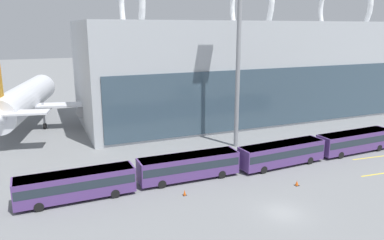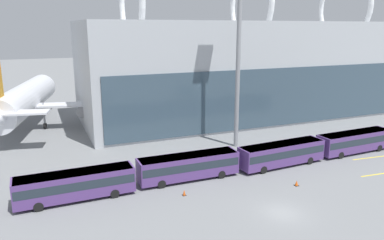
{
  "view_description": "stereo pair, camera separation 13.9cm",
  "coord_description": "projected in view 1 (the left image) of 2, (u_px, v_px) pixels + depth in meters",
  "views": [
    {
      "loc": [
        -21.96,
        -28.3,
        18.29
      ],
      "look_at": [
        0.49,
        25.07,
        4.0
      ],
      "focal_mm": 35.0,
      "sensor_mm": 36.0,
      "label": 1
    },
    {
      "loc": [
        -21.83,
        -28.36,
        18.29
      ],
      "look_at": [
        0.49,
        25.07,
        4.0
      ],
      "focal_mm": 35.0,
      "sensor_mm": 36.0,
      "label": 2
    }
  ],
  "objects": [
    {
      "name": "floodlight_mast",
      "position": [
        239.0,
        33.0,
        55.36
      ],
      "size": [
        2.72,
        2.72,
        27.87
      ],
      "color": "gray",
      "rests_on": "ground_plane"
    },
    {
      "name": "shuttle_bus_3",
      "position": [
        354.0,
        140.0,
        56.15
      ],
      "size": [
        12.74,
        3.24,
        3.15
      ],
      "rotation": [
        0.0,
        0.0,
        0.04
      ],
      "color": "#56387A",
      "rests_on": "ground_plane"
    },
    {
      "name": "airliner_at_gate_far",
      "position": [
        237.0,
        84.0,
        90.73
      ],
      "size": [
        37.34,
        35.36,
        14.91
      ],
      "rotation": [
        0.0,
        0.0,
        1.6
      ],
      "color": "silver",
      "rests_on": "ground_plane"
    },
    {
      "name": "shuttle_bus_0",
      "position": [
        76.0,
        184.0,
        40.53
      ],
      "size": [
        12.69,
        3.02,
        3.15
      ],
      "rotation": [
        0.0,
        0.0,
        0.02
      ],
      "color": "#56387A",
      "rests_on": "ground_plane"
    },
    {
      "name": "lane_stripe_1",
      "position": [
        150.0,
        178.0,
        46.96
      ],
      "size": [
        11.04,
        0.73,
        0.01
      ],
      "primitive_type": "cube",
      "rotation": [
        0.0,
        0.0,
        0.04
      ],
      "color": "yellow",
      "rests_on": "ground_plane"
    },
    {
      "name": "traffic_cone_1",
      "position": [
        297.0,
        183.0,
        44.56
      ],
      "size": [
        0.53,
        0.53,
        0.63
      ],
      "color": "black",
      "rests_on": "ground_plane"
    },
    {
      "name": "shuttle_bus_1",
      "position": [
        189.0,
        165.0,
        46.04
      ],
      "size": [
        12.67,
        2.94,
        3.15
      ],
      "rotation": [
        0.0,
        0.0,
        -0.01
      ],
      "color": "#56387A",
      "rests_on": "ground_plane"
    },
    {
      "name": "terminal_building",
      "position": [
        377.0,
        62.0,
        93.78
      ],
      "size": [
        143.99,
        25.42,
        31.12
      ],
      "color": "#B2B7BC",
      "rests_on": "ground_plane"
    },
    {
      "name": "ground_plane",
      "position": [
        283.0,
        213.0,
        37.98
      ],
      "size": [
        440.0,
        440.0,
        0.0
      ],
      "primitive_type": "plane",
      "color": "slate"
    },
    {
      "name": "traffic_cone_0",
      "position": [
        185.0,
        193.0,
        41.93
      ],
      "size": [
        0.43,
        0.43,
        0.68
      ],
      "color": "black",
      "rests_on": "ground_plane"
    },
    {
      "name": "shuttle_bus_2",
      "position": [
        282.0,
        153.0,
        50.68
      ],
      "size": [
        12.79,
        3.51,
        3.15
      ],
      "rotation": [
        0.0,
        0.0,
        0.06
      ],
      "color": "#56387A",
      "rests_on": "ground_plane"
    },
    {
      "name": "lane_stripe_2",
      "position": [
        325.0,
        147.0,
        58.98
      ],
      "size": [
        10.16,
        3.99,
        0.01
      ],
      "primitive_type": "cube",
      "rotation": [
        0.0,
        0.0,
        0.36
      ],
      "color": "yellow",
      "rests_on": "ground_plane"
    },
    {
      "name": "lane_stripe_0",
      "position": [
        384.0,
        173.0,
        48.43
      ],
      "size": [
        7.4,
        0.87,
        0.01
      ],
      "primitive_type": "cube",
      "rotation": [
        0.0,
        0.0,
        -0.08
      ],
      "color": "yellow",
      "rests_on": "ground_plane"
    },
    {
      "name": "lane_stripe_3",
      "position": [
        372.0,
        157.0,
        54.32
      ],
      "size": [
        6.74,
        0.88,
        0.01
      ],
      "primitive_type": "cube",
      "rotation": [
        0.0,
        0.0,
        -0.09
      ],
      "color": "yellow",
      "rests_on": "ground_plane"
    },
    {
      "name": "airliner_at_gate_near",
      "position": [
        23.0,
        100.0,
        68.79
      ],
      "size": [
        37.07,
        36.36,
        14.11
      ],
      "rotation": [
        0.0,
        0.0,
        1.34
      ],
      "color": "silver",
      "rests_on": "ground_plane"
    }
  ]
}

